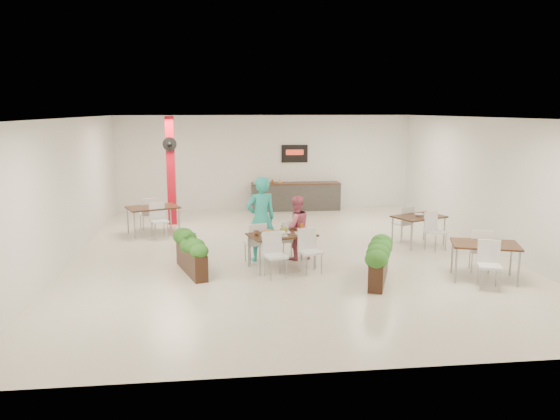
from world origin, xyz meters
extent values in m
plane|color=beige|center=(0.00, 0.00, 0.00)|extent=(12.00, 12.00, 0.00)
cube|color=white|center=(0.00, 6.00, 1.60)|extent=(10.00, 0.10, 3.20)
cube|color=white|center=(0.00, -6.00, 1.60)|extent=(10.00, 0.10, 3.20)
cube|color=white|center=(-5.00, 0.00, 1.60)|extent=(0.10, 12.00, 3.20)
cube|color=white|center=(5.00, 0.00, 1.60)|extent=(0.10, 12.00, 3.20)
cube|color=white|center=(0.00, 0.00, 3.20)|extent=(10.00, 12.00, 0.04)
cube|color=#B60C1D|center=(-3.00, 3.80, 1.60)|extent=(0.25, 0.25, 3.20)
cylinder|color=black|center=(-3.00, 3.62, 2.40)|extent=(0.40, 0.06, 0.40)
sphere|color=black|center=(-3.00, 3.58, 2.40)|extent=(0.12, 0.12, 0.12)
cube|color=#302D2B|center=(1.00, 5.65, 0.45)|extent=(3.00, 0.60, 0.90)
cube|color=#331F11|center=(1.00, 5.65, 0.92)|extent=(3.00, 0.62, 0.04)
cube|color=black|center=(1.00, 5.96, 1.90)|extent=(0.90, 0.04, 0.60)
cube|color=red|center=(1.00, 5.93, 1.95)|extent=(0.60, 0.02, 0.18)
imported|color=brown|center=(0.20, 5.65, 1.04)|extent=(0.09, 0.09, 0.19)
imported|color=gold|center=(0.45, 5.65, 1.02)|extent=(0.13, 0.13, 0.17)
cube|color=#331F11|center=(-0.30, -1.14, 0.73)|extent=(1.57, 1.16, 0.04)
cylinder|color=gray|center=(-0.82, -1.65, 0.35)|extent=(0.04, 0.04, 0.71)
cylinder|color=gray|center=(0.41, -1.29, 0.35)|extent=(0.04, 0.04, 0.71)
cylinder|color=gray|center=(-1.01, -1.00, 0.35)|extent=(0.04, 0.04, 0.71)
cylinder|color=gray|center=(0.22, -0.64, 0.35)|extent=(0.04, 0.04, 0.71)
cube|color=white|center=(-0.85, -0.68, 0.45)|extent=(0.52, 0.52, 0.05)
cube|color=white|center=(-0.80, -0.86, 0.70)|extent=(0.41, 0.16, 0.45)
cylinder|color=gray|center=(-0.74, -0.47, 0.21)|extent=(0.02, 0.02, 0.43)
cylinder|color=gray|center=(-1.06, -0.57, 0.21)|extent=(0.02, 0.02, 0.43)
cylinder|color=gray|center=(-0.64, -0.80, 0.21)|extent=(0.02, 0.02, 0.43)
cylinder|color=gray|center=(-0.97, -0.89, 0.21)|extent=(0.02, 0.02, 0.43)
cube|color=white|center=(-0.09, -0.46, 0.45)|extent=(0.52, 0.52, 0.05)
cube|color=white|center=(-0.03, -0.64, 0.70)|extent=(0.41, 0.16, 0.45)
cylinder|color=gray|center=(0.03, -0.25, 0.21)|extent=(0.02, 0.02, 0.43)
cylinder|color=gray|center=(-0.30, -0.34, 0.21)|extent=(0.02, 0.02, 0.43)
cylinder|color=gray|center=(0.12, -0.57, 0.21)|extent=(0.02, 0.02, 0.43)
cylinder|color=gray|center=(-0.20, -0.67, 0.21)|extent=(0.02, 0.02, 0.43)
cube|color=white|center=(-0.52, -1.83, 0.45)|extent=(0.52, 0.52, 0.05)
cube|color=white|center=(-0.57, -1.65, 0.70)|extent=(0.41, 0.16, 0.45)
cylinder|color=gray|center=(-0.63, -2.04, 0.21)|extent=(0.02, 0.02, 0.43)
cylinder|color=gray|center=(-0.31, -1.95, 0.21)|extent=(0.02, 0.02, 0.43)
cylinder|color=gray|center=(-0.73, -1.72, 0.21)|extent=(0.02, 0.02, 0.43)
cylinder|color=gray|center=(-0.40, -1.62, 0.21)|extent=(0.02, 0.02, 0.43)
cube|color=white|center=(0.25, -1.61, 0.45)|extent=(0.52, 0.52, 0.05)
cube|color=white|center=(0.20, -1.43, 0.70)|extent=(0.41, 0.16, 0.45)
cylinder|color=gray|center=(0.14, -1.82, 0.21)|extent=(0.02, 0.02, 0.43)
cylinder|color=gray|center=(0.46, -1.72, 0.21)|extent=(0.02, 0.02, 0.43)
cylinder|color=gray|center=(0.04, -1.49, 0.21)|extent=(0.02, 0.02, 0.43)
cylinder|color=gray|center=(0.37, -1.40, 0.21)|extent=(0.02, 0.02, 0.43)
cube|color=white|center=(-0.61, -1.34, 0.76)|extent=(0.37, 0.37, 0.01)
ellipsoid|color=#A35528|center=(-0.61, -1.34, 0.83)|extent=(0.22, 0.22, 0.13)
cube|color=white|center=(-0.24, -1.00, 0.76)|extent=(0.32, 0.32, 0.01)
ellipsoid|color=orange|center=(-0.24, -1.00, 0.82)|extent=(0.18, 0.18, 0.11)
cube|color=white|center=(0.12, -1.15, 0.76)|extent=(0.32, 0.32, 0.01)
ellipsoid|color=#48180E|center=(0.12, -1.15, 0.81)|extent=(0.16, 0.16, 0.10)
cube|color=white|center=(-0.30, -1.33, 0.76)|extent=(0.22, 0.22, 0.01)
ellipsoid|color=white|center=(-0.30, -1.33, 0.80)|extent=(0.12, 0.12, 0.07)
cylinder|color=orange|center=(0.18, -0.85, 0.82)|extent=(0.07, 0.07, 0.15)
imported|color=brown|center=(-0.86, -1.20, 0.80)|extent=(0.12, 0.12, 0.10)
imported|color=#29B4A8|center=(-0.70, -0.49, 0.96)|extent=(0.80, 0.64, 1.92)
imported|color=#E26484|center=(0.10, -0.49, 0.74)|extent=(0.85, 0.74, 1.48)
cube|color=black|center=(-2.24, -1.29, 0.27)|extent=(0.73, 1.62, 0.54)
ellipsoid|color=#1D4F16|center=(-2.05, -1.91, 0.66)|extent=(0.40, 0.40, 0.32)
ellipsoid|color=#1D4F16|center=(-2.14, -1.60, 0.66)|extent=(0.40, 0.40, 0.32)
ellipsoid|color=#1D4F16|center=(-2.24, -1.29, 0.66)|extent=(0.40, 0.40, 0.32)
ellipsoid|color=#1D4F16|center=(-2.33, -0.97, 0.66)|extent=(0.40, 0.40, 0.32)
ellipsoid|color=#1D4F16|center=(-2.43, -0.66, 0.66)|extent=(0.40, 0.40, 0.32)
imported|color=#1D4F16|center=(-2.24, -1.29, 0.71)|extent=(0.31, 0.27, 0.35)
cube|color=black|center=(1.51, -2.31, 0.28)|extent=(0.86, 1.65, 0.55)
ellipsoid|color=#1D4F16|center=(1.26, -2.94, 0.67)|extent=(0.40, 0.40, 0.32)
ellipsoid|color=#1D4F16|center=(1.39, -2.63, 0.67)|extent=(0.40, 0.40, 0.32)
ellipsoid|color=#1D4F16|center=(1.51, -2.31, 0.67)|extent=(0.40, 0.40, 0.32)
ellipsoid|color=#1D4F16|center=(1.63, -1.99, 0.67)|extent=(0.40, 0.40, 0.32)
ellipsoid|color=#1D4F16|center=(1.76, -1.67, 0.67)|extent=(0.40, 0.40, 0.32)
imported|color=#1D4F16|center=(1.51, -2.31, 0.73)|extent=(0.20, 0.20, 0.36)
cube|color=#331F11|center=(-3.44, 2.59, 0.73)|extent=(1.58, 1.33, 0.04)
cylinder|color=gray|center=(-3.86, 2.00, 0.35)|extent=(0.04, 0.04, 0.71)
cylinder|color=gray|center=(-2.72, 2.45, 0.35)|extent=(0.04, 0.04, 0.71)
cylinder|color=gray|center=(-4.15, 2.72, 0.35)|extent=(0.04, 0.04, 0.71)
cylinder|color=gray|center=(-3.01, 3.17, 0.35)|extent=(0.04, 0.04, 0.71)
cube|color=white|center=(-3.66, 3.14, 0.45)|extent=(0.55, 0.55, 0.05)
cube|color=white|center=(-3.59, 2.97, 0.70)|extent=(0.41, 0.19, 0.45)
cylinder|color=gray|center=(-3.56, 3.37, 0.21)|extent=(0.02, 0.02, 0.43)
cylinder|color=gray|center=(-3.88, 3.24, 0.21)|extent=(0.02, 0.02, 0.43)
cylinder|color=gray|center=(-3.44, 3.05, 0.21)|extent=(0.02, 0.02, 0.43)
cylinder|color=gray|center=(-3.75, 2.92, 0.21)|extent=(0.02, 0.02, 0.43)
cube|color=white|center=(-3.21, 2.03, 0.45)|extent=(0.55, 0.55, 0.05)
cube|color=white|center=(-3.28, 2.21, 0.70)|extent=(0.41, 0.19, 0.45)
cylinder|color=gray|center=(-3.31, 1.81, 0.21)|extent=(0.02, 0.02, 0.43)
cylinder|color=gray|center=(-2.99, 1.93, 0.21)|extent=(0.02, 0.02, 0.43)
cylinder|color=gray|center=(-3.44, 2.12, 0.21)|extent=(0.02, 0.02, 0.43)
cylinder|color=gray|center=(-3.12, 2.25, 0.21)|extent=(0.02, 0.02, 0.43)
imported|color=white|center=(-3.44, 2.59, 0.78)|extent=(0.22, 0.22, 0.05)
cube|color=#331F11|center=(3.37, 0.45, 0.73)|extent=(1.44, 1.23, 0.04)
cylinder|color=gray|center=(3.00, -0.08, 0.35)|extent=(0.04, 0.04, 0.71)
cylinder|color=gray|center=(4.02, 0.35, 0.35)|extent=(0.04, 0.04, 0.71)
cylinder|color=gray|center=(2.73, 0.55, 0.35)|extent=(0.04, 0.04, 0.71)
cylinder|color=gray|center=(3.74, 0.99, 0.35)|extent=(0.04, 0.04, 0.71)
cube|color=white|center=(3.14, 1.00, 0.45)|extent=(0.55, 0.55, 0.05)
cube|color=white|center=(3.21, 0.83, 0.70)|extent=(0.40, 0.20, 0.45)
cylinder|color=gray|center=(3.23, 1.23, 0.21)|extent=(0.02, 0.02, 0.43)
cylinder|color=gray|center=(2.91, 1.09, 0.21)|extent=(0.02, 0.02, 0.43)
cylinder|color=gray|center=(3.36, 0.91, 0.21)|extent=(0.02, 0.02, 0.43)
cylinder|color=gray|center=(3.05, 0.78, 0.21)|extent=(0.02, 0.02, 0.43)
cube|color=white|center=(3.61, -0.10, 0.45)|extent=(0.55, 0.55, 0.05)
cube|color=white|center=(3.54, 0.08, 0.70)|extent=(0.40, 0.20, 0.45)
cylinder|color=gray|center=(3.52, -0.32, 0.21)|extent=(0.02, 0.02, 0.43)
cylinder|color=gray|center=(3.83, -0.19, 0.21)|extent=(0.02, 0.02, 0.43)
cylinder|color=gray|center=(3.39, -0.01, 0.21)|extent=(0.02, 0.02, 0.43)
cylinder|color=gray|center=(3.70, 0.12, 0.21)|extent=(0.02, 0.02, 0.43)
imported|color=white|center=(3.37, 0.45, 0.78)|extent=(0.22, 0.22, 0.05)
cube|color=#331F11|center=(3.64, -2.47, 0.73)|extent=(1.49, 1.21, 0.04)
cylinder|color=gray|center=(2.97, -2.64, 0.35)|extent=(0.04, 0.04, 0.71)
cylinder|color=gray|center=(4.08, -3.00, 0.35)|extent=(0.04, 0.04, 0.71)
cylinder|color=gray|center=(3.21, -1.94, 0.35)|extent=(0.04, 0.04, 0.71)
cylinder|color=gray|center=(4.31, -2.30, 0.35)|extent=(0.04, 0.04, 0.71)
cube|color=white|center=(3.83, -1.90, 0.45)|extent=(0.53, 0.53, 0.05)
cube|color=white|center=(3.77, -2.08, 0.70)|extent=(0.41, 0.17, 0.45)
cylinder|color=gray|center=(4.04, -1.79, 0.21)|extent=(0.02, 0.02, 0.43)
cylinder|color=gray|center=(3.72, -1.69, 0.21)|extent=(0.02, 0.02, 0.43)
cylinder|color=gray|center=(3.94, -2.11, 0.21)|extent=(0.02, 0.02, 0.43)
cylinder|color=gray|center=(3.62, -2.01, 0.21)|extent=(0.02, 0.02, 0.43)
cube|color=white|center=(3.45, -3.04, 0.45)|extent=(0.53, 0.53, 0.05)
cube|color=white|center=(3.51, -2.86, 0.70)|extent=(0.41, 0.17, 0.45)
cylinder|color=gray|center=(3.24, -3.15, 0.21)|extent=(0.02, 0.02, 0.43)
cylinder|color=gray|center=(3.56, -3.25, 0.21)|extent=(0.02, 0.02, 0.43)
cylinder|color=gray|center=(3.35, -2.82, 0.21)|extent=(0.02, 0.02, 0.43)
cylinder|color=gray|center=(3.67, -2.93, 0.21)|extent=(0.02, 0.02, 0.43)
camera|label=1|loc=(-1.69, -12.51, 3.39)|focal=35.00mm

